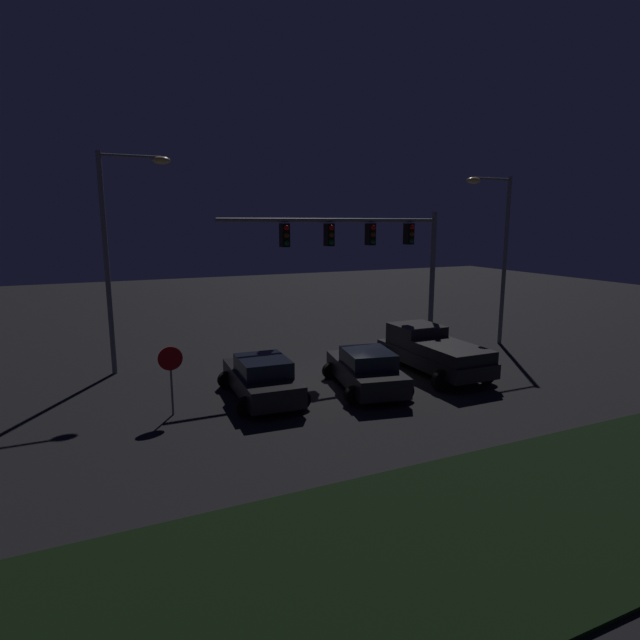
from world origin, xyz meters
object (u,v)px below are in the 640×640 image
Objects in this scene: traffic_signal_gantry at (371,245)px; street_lamp_left at (119,238)px; car_sedan_far at (262,378)px; pickup_truck at (431,349)px; car_sedan at (366,370)px; stop_sign at (171,367)px; street_lamp_right at (498,241)px.

traffic_signal_gantry is 10.39m from street_lamp_left.
street_lamp_left reaches higher than car_sedan_far.
pickup_truck is 3.55m from car_sedan.
car_sedan is at bearing -121.22° from traffic_signal_gantry.
stop_sign is at bearing -157.78° from traffic_signal_gantry.
street_lamp_left is (-11.17, 5.17, 4.42)m from pickup_truck.
car_sedan_far is 8.37m from traffic_signal_gantry.
car_sedan is at bearing 103.35° from pickup_truck.
street_lamp_left is (-10.22, 1.87, 0.39)m from traffic_signal_gantry.
street_lamp_left is (-3.95, 5.40, 4.68)m from car_sedan_far.
car_sedan_far is at bearing -53.82° from street_lamp_left.
pickup_truck is 13.08m from street_lamp_left.
stop_sign is (-6.82, 0.30, 0.82)m from car_sedan.
car_sedan is at bearing -37.74° from street_lamp_left.
car_sedan is at bearing -158.73° from street_lamp_right.
street_lamp_right is at bearing -8.03° from street_lamp_left.
traffic_signal_gantry is at bearing -57.70° from car_sedan_far.
street_lamp_right is at bearing -64.22° from pickup_truck.
pickup_truck is at bearing -85.22° from car_sedan_far.
pickup_truck is at bearing -73.80° from traffic_signal_gantry.
pickup_truck is 0.66× the size of street_lamp_right.
traffic_signal_gantry is (2.49, 4.11, 4.29)m from car_sedan.
traffic_signal_gantry is at bearing -20.58° from car_sedan.
car_sedan_far is 0.55× the size of street_lamp_right.
pickup_truck is at bearing 2.83° from stop_sign.
street_lamp_right reaches higher than car_sedan.
car_sedan and car_sedan_far have the same top height.
street_lamp_left is at bearing 171.97° from street_lamp_right.
pickup_truck is 1.20× the size of car_sedan_far.
street_lamp_right is 3.66× the size of stop_sign.
car_sedan is 0.57× the size of street_lamp_right.
street_lamp_left is 6.92m from stop_sign.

